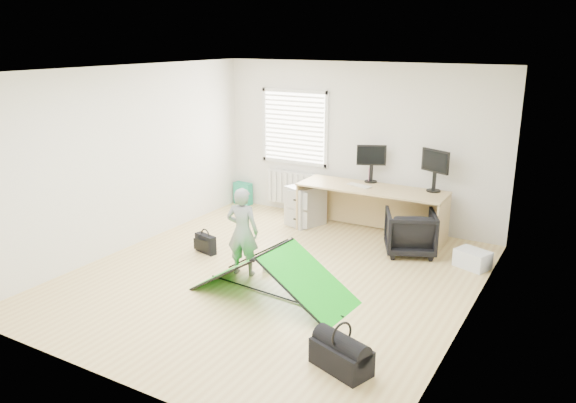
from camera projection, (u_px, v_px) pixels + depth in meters
The scene contains 18 objects.
ground at pixel (273, 277), 7.49m from camera, with size 5.50×5.50×0.00m, color tan.
back_wall at pixel (358, 144), 9.40m from camera, with size 5.00×0.02×2.70m, color silver.
window at pixel (294, 127), 9.88m from camera, with size 1.20×0.06×1.20m, color silver.
radiator at pixel (293, 188), 10.16m from camera, with size 1.00×0.12×0.60m, color silver.
desk at pixel (371, 212), 8.95m from camera, with size 2.34×0.75×0.80m, color tan.
filing_cabinet at pixel (306, 205), 9.50m from camera, with size 0.44×0.58×0.68m, color #ACAFB2.
monitor_left at pixel (371, 169), 9.11m from camera, with size 0.47×0.10×0.45m, color black.
monitor_right at pixel (435, 176), 8.55m from camera, with size 0.50×0.11×0.48m, color black.
keyboard at pixel (359, 186), 8.92m from camera, with size 0.41×0.14×0.02m, color beige.
thermos at pixel (370, 175), 9.17m from camera, with size 0.06×0.06×0.22m, color #AB607F.
office_chair at pixel (410, 232), 8.23m from camera, with size 0.70×0.72×0.65m, color black.
person at pixel (243, 232), 7.43m from camera, with size 0.44×0.29×1.20m, color slate.
kite at pixel (273, 273), 6.86m from camera, with size 2.00×0.88×0.62m, color #12BE18, non-canonical shape.
storage_crate at pixel (473, 259), 7.77m from camera, with size 0.44×0.31×0.25m, color white.
tote_bag at pixel (243, 193), 10.70m from camera, with size 0.35×0.15×0.42m, color #209B76.
laptop_bag at pixel (206, 244), 8.30m from camera, with size 0.37×0.11×0.28m, color black.
white_box at pixel (268, 268), 7.65m from camera, with size 0.10×0.10×0.10m, color silver.
duffel_bag at pixel (341, 357), 5.38m from camera, with size 0.60×0.30×0.26m, color black.
Camera 1 is at (3.62, -5.88, 3.09)m, focal length 35.00 mm.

